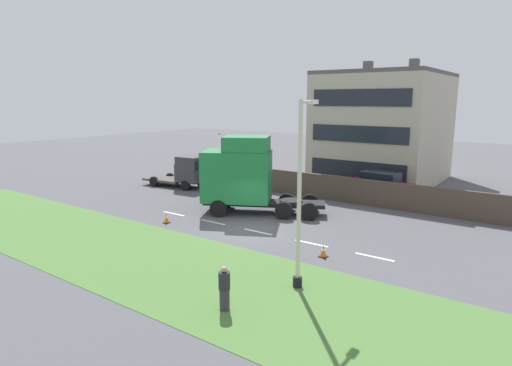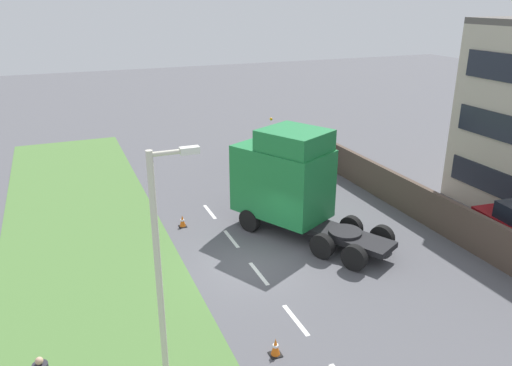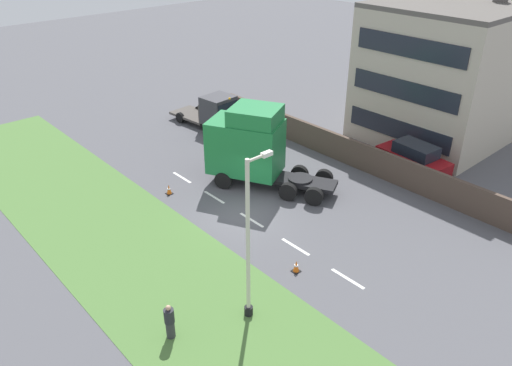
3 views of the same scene
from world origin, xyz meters
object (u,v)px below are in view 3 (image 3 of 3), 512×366
Objects in this scene: lamp_post at (249,250)px; traffic_cone_trailing at (296,266)px; flatbed_truck at (214,111)px; parked_car at (413,160)px; lorry_cab at (250,146)px; pedestrian at (170,322)px; traffic_cone_lead at (169,189)px.

lamp_post reaches higher than traffic_cone_trailing.
parked_car is (4.44, -13.93, -0.36)m from flatbed_truck.
pedestrian is (-10.36, -7.18, -1.65)m from lorry_cab.
parked_car is 8.01× the size of traffic_cone_trailing.
flatbed_truck is at bearing 64.18° from traffic_cone_trailing.
lamp_post is 11.99× the size of traffic_cone_trailing.
pedestrian is at bearing -172.84° from lorry_cab.
traffic_cone_trailing is (-4.00, -7.64, -2.12)m from lorry_cab.
parked_car is 15.72m from lamp_post.
traffic_cone_trailing is at bearing -87.97° from traffic_cone_lead.
pedestrian is at bearing 160.36° from lamp_post.
flatbed_truck reaches higher than traffic_cone_lead.
lamp_post is 4.04m from pedestrian.
lorry_cab is at bearing 48.50° from lamp_post.
lorry_cab is 5.27m from traffic_cone_lead.
lamp_post reaches higher than parked_car.
traffic_cone_trailing is at bearing -165.48° from parked_car.
lamp_post is 11.99× the size of traffic_cone_lead.
flatbed_truck is 9.75× the size of traffic_cone_lead.
flatbed_truck is at bearing 38.37° from lorry_cab.
pedestrian is 6.40m from traffic_cone_trailing.
lorry_cab is 8.88m from traffic_cone_trailing.
lamp_post reaches higher than lorry_cab.
traffic_cone_trailing is at bearing -4.14° from pedestrian.
parked_car is at bearing -63.40° from lorry_cab.
traffic_cone_lead is 9.76m from traffic_cone_trailing.
lamp_post is 4.45m from traffic_cone_trailing.
parked_car is at bearing 102.16° from flatbed_truck.
flatbed_truck is 14.62m from parked_car.
lamp_post is at bearing -19.64° from pedestrian.
flatbed_truck reaches higher than pedestrian.
lorry_cab is 10.04m from parked_car.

